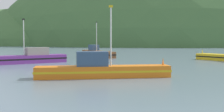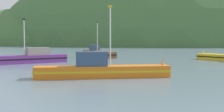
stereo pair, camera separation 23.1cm
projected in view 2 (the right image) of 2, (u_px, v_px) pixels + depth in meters
hill_far_left at (172, 43)px, 185.30m from camera, size 214.44×171.56×101.97m
hill_far_center at (64, 43)px, 197.17m from camera, size 194.13×155.31×45.50m
fishing_boat_orange at (101, 69)px, 25.70m from camera, size 12.11×2.05×6.42m
fishing_boat_purple at (28, 58)px, 40.04m from camera, size 11.21×6.59×6.17m
fishing_boat_brown at (98, 53)px, 54.15m from camera, size 5.78×11.12×6.56m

